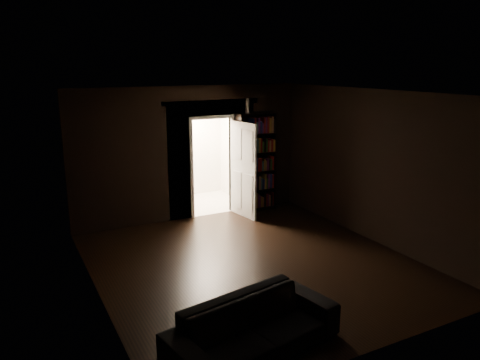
{
  "coord_description": "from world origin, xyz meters",
  "views": [
    {
      "loc": [
        -3.54,
        -6.26,
        3.23
      ],
      "look_at": [
        0.21,
        0.9,
        1.22
      ],
      "focal_mm": 35.0,
      "sensor_mm": 36.0,
      "label": 1
    }
  ],
  "objects": [
    {
      "name": "kitchen_alcove",
      "position": [
        0.5,
        3.87,
        1.21
      ],
      "size": [
        2.2,
        1.8,
        2.6
      ],
      "color": "#B0A999",
      "rests_on": "ground"
    },
    {
      "name": "figurine",
      "position": [
        1.27,
        2.58,
        2.36
      ],
      "size": [
        0.12,
        0.12,
        0.32
      ],
      "primitive_type": "cube",
      "rotation": [
        0.0,
        0.0,
        -0.12
      ],
      "color": "silver",
      "rests_on": "bookshelf"
    },
    {
      "name": "room_walls",
      "position": [
        -0.01,
        1.07,
        1.68
      ],
      "size": [
        5.02,
        5.61,
        2.84
      ],
      "color": "black",
      "rests_on": "ground"
    },
    {
      "name": "door",
      "position": [
        1.03,
        2.31,
        1.02
      ],
      "size": [
        0.17,
        0.85,
        2.05
      ],
      "primitive_type": "cube",
      "rotation": [
        0.0,
        0.0,
        1.72
      ],
      "color": "silver",
      "rests_on": "ground"
    },
    {
      "name": "bookshelf",
      "position": [
        1.49,
        2.59,
        1.1
      ],
      "size": [
        0.94,
        0.47,
        2.2
      ],
      "primitive_type": "cube",
      "rotation": [
        0.0,
        0.0,
        0.17
      ],
      "color": "black",
      "rests_on": "ground"
    },
    {
      "name": "bottles",
      "position": [
        -0.1,
        4.03,
        1.77
      ],
      "size": [
        0.56,
        0.3,
        0.23
      ],
      "primitive_type": "cube",
      "rotation": [
        0.0,
        0.0,
        0.41
      ],
      "color": "black",
      "rests_on": "refrigerator"
    },
    {
      "name": "sofa",
      "position": [
        -1.19,
        -2.1,
        0.4
      ],
      "size": [
        2.2,
        1.25,
        0.8
      ],
      "primitive_type": "imported",
      "rotation": [
        0.0,
        0.0,
        0.18
      ],
      "color": "black",
      "rests_on": "ground"
    },
    {
      "name": "refrigerator",
      "position": [
        -0.1,
        4.03,
        0.82
      ],
      "size": [
        0.77,
        0.72,
        1.65
      ],
      "primitive_type": "cube",
      "rotation": [
        0.0,
        0.0,
        0.05
      ],
      "color": "white",
      "rests_on": "ground"
    },
    {
      "name": "ground",
      "position": [
        0.0,
        0.0,
        0.0
      ],
      "size": [
        5.5,
        5.5,
        0.0
      ],
      "primitive_type": "plane",
      "color": "black",
      "rests_on": "ground"
    }
  ]
}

